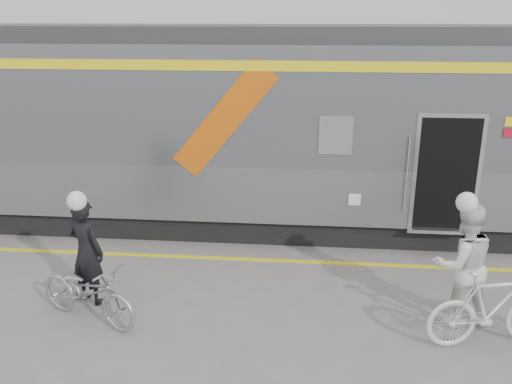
# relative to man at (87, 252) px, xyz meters

# --- Properties ---
(ground) EXTENTS (90.00, 90.00, 0.00)m
(ground) POSITION_rel_man_xyz_m (2.65, -0.42, -0.85)
(ground) COLOR slate
(ground) RESTS_ON ground
(train) EXTENTS (24.00, 3.17, 4.10)m
(train) POSITION_rel_man_xyz_m (3.63, 3.78, 1.21)
(train) COLOR black
(train) RESTS_ON ground
(safety_strip) EXTENTS (24.00, 0.12, 0.01)m
(safety_strip) POSITION_rel_man_xyz_m (2.65, 1.73, -0.84)
(safety_strip) COLOR yellow
(safety_strip) RESTS_ON ground
(man) EXTENTS (0.73, 0.62, 1.69)m
(man) POSITION_rel_man_xyz_m (0.00, 0.00, 0.00)
(man) COLOR black
(man) RESTS_ON ground
(bicycle_left) EXTENTS (1.87, 1.28, 0.93)m
(bicycle_left) POSITION_rel_man_xyz_m (0.20, -0.55, -0.38)
(bicycle_left) COLOR #9EA0A5
(bicycle_left) RESTS_ON ground
(woman) EXTENTS (1.02, 0.88, 1.84)m
(woman) POSITION_rel_man_xyz_m (5.57, -0.06, 0.07)
(woman) COLOR silver
(woman) RESTS_ON ground
(bicycle_right) EXTENTS (1.92, 0.92, 1.11)m
(bicycle_right) POSITION_rel_man_xyz_m (5.87, -0.61, -0.29)
(bicycle_right) COLOR silver
(bicycle_right) RESTS_ON ground
(helmet_man) EXTENTS (0.29, 0.29, 0.29)m
(helmet_man) POSITION_rel_man_xyz_m (0.00, 0.00, 0.99)
(helmet_man) COLOR white
(helmet_man) RESTS_ON man
(helmet_woman) EXTENTS (0.29, 0.29, 0.29)m
(helmet_woman) POSITION_rel_man_xyz_m (5.57, -0.06, 1.14)
(helmet_woman) COLOR white
(helmet_woman) RESTS_ON woman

